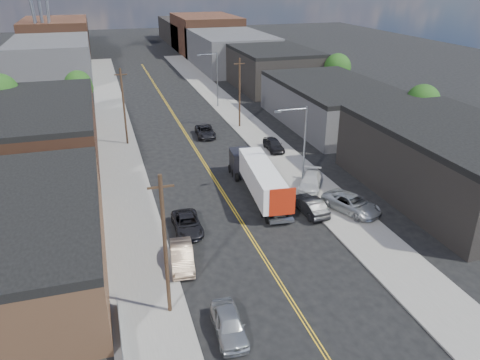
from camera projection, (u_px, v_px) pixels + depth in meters
ground at (171, 111)px, 77.15m from camera, size 260.00×260.00×0.00m
centerline at (189, 139)px, 64.02m from camera, size 0.32×120.00×0.01m
sidewalk_left at (118, 145)px, 61.46m from camera, size 5.00×140.00×0.15m
sidewalk_right at (254, 132)px, 66.53m from camera, size 5.00×140.00×0.15m
warehouse_tan at (18, 239)px, 34.47m from camera, size 12.00×22.00×5.60m
warehouse_brown at (44, 129)px, 57.02m from camera, size 12.00×26.00×6.60m
industrial_right_a at (453, 161)px, 46.57m from camera, size 14.00×22.00×7.10m
industrial_right_b at (332, 103)px, 69.53m from camera, size 14.00×24.00×6.10m
industrial_right_c at (271, 67)px, 91.97m from camera, size 14.00×22.00×7.60m
skyline_left_a at (51, 58)px, 100.82m from camera, size 16.00×30.00×8.00m
skyline_right_a at (230, 50)px, 111.48m from camera, size 16.00×30.00×8.00m
skyline_left_b at (57, 39)px, 122.29m from camera, size 16.00×26.00×10.00m
skyline_right_b at (206, 34)px, 132.95m from camera, size 16.00×26.00×10.00m
skyline_left_c at (61, 36)px, 140.40m from camera, size 16.00×40.00×7.00m
skyline_right_c at (192, 32)px, 151.05m from camera, size 16.00×40.00×7.00m
streetlight_near at (301, 143)px, 46.40m from camera, size 3.39×0.25×9.00m
streetlight_far at (215, 75)px, 77.02m from camera, size 3.39×0.25×9.00m
utility_pole_left_near at (165, 246)px, 29.14m from camera, size 1.60×0.26×10.00m
utility_pole_left_far at (124, 106)px, 59.76m from camera, size 1.60×0.26×10.00m
utility_pole_right at (240, 93)px, 66.76m from camera, size 1.60×0.26×10.00m
tree_left_mid at (1, 95)px, 64.18m from camera, size 5.10×5.04×8.37m
tree_left_far at (79, 86)px, 73.34m from camera, size 4.35×4.20×6.97m
tree_right_near at (423, 103)px, 62.19m from camera, size 4.60×4.48×7.44m
tree_right_far at (338, 69)px, 83.06m from camera, size 4.85×4.76×7.91m
semi_truck at (257, 176)px, 47.06m from camera, size 3.40×14.13×3.64m
car_left_a at (229, 324)px, 29.00m from camera, size 2.07×4.63×1.55m
car_left_b at (182, 256)px, 35.92m from camera, size 2.21×4.95×1.58m
car_left_c at (187, 224)px, 40.79m from camera, size 2.44×5.07×1.39m
car_right_oncoming at (309, 205)px, 43.79m from camera, size 2.12×5.08×1.63m
car_right_lot_a at (352, 204)px, 43.80m from camera, size 4.68×6.43×1.62m
car_right_lot_b at (310, 182)px, 48.53m from camera, size 4.55×5.65×1.53m
car_right_lot_c at (274, 144)px, 59.09m from camera, size 1.91×4.51×1.52m
car_ahead_truck at (205, 132)px, 64.56m from camera, size 2.80×5.36×1.44m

